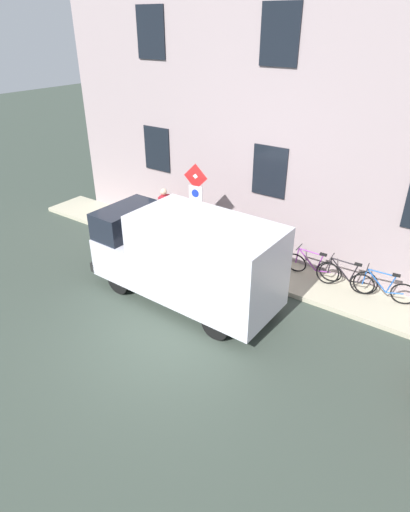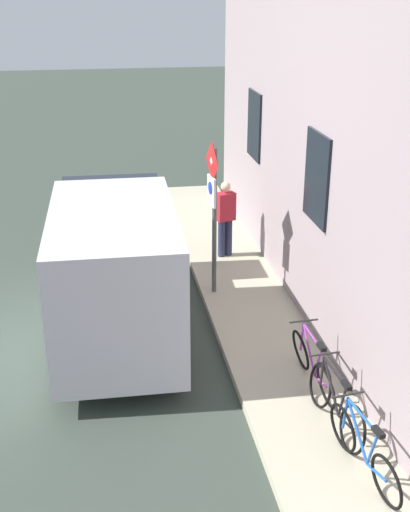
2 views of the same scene
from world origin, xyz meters
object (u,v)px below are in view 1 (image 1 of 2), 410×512
bicycle_blue (382,288)px  pedestrian (165,211)px  sign_post_stacked (196,199)px  bicycle_black (346,276)px  bicycle_purple (313,266)px  delivery_van (187,257)px

bicycle_blue → pedestrian: (-0.30, 7.31, 0.56)m
bicycle_blue → pedestrian: 7.34m
sign_post_stacked → pedestrian: sign_post_stacked is taller
bicycle_black → pedestrian: pedestrian is taller
bicycle_purple → pedestrian: (-0.30, 5.33, 0.56)m
sign_post_stacked → bicycle_blue: size_ratio=1.71×
sign_post_stacked → pedestrian: size_ratio=1.70×
bicycle_purple → bicycle_blue: bearing=176.8°
sign_post_stacked → bicycle_purple: sign_post_stacked is taller
delivery_van → bicycle_black: bearing=-139.1°
delivery_van → bicycle_black: delivery_van is taller
bicycle_purple → sign_post_stacked: bearing=11.3°
bicycle_blue → bicycle_black: bearing=-8.0°
bicycle_black → bicycle_blue: bearing=175.5°
delivery_van → bicycle_black: 4.50m
bicycle_black → pedestrian: 6.35m
bicycle_black → bicycle_purple: size_ratio=1.00×
bicycle_blue → bicycle_purple: 1.98m
bicycle_blue → pedestrian: pedestrian is taller
delivery_van → bicycle_black: (2.83, -3.41, -0.82)m
delivery_van → sign_post_stacked: bearing=-58.8°
delivery_van → pedestrian: delivery_van is taller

